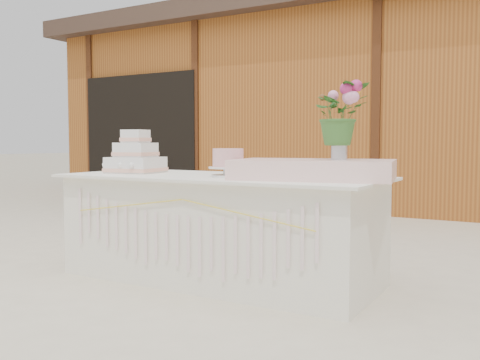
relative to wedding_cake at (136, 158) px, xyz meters
The scene contains 9 objects.
ground 1.18m from the wedding_cake, ahead, with size 80.00×80.00×0.00m, color beige.
barn 6.11m from the wedding_cake, 82.68° to the left, with size 12.60×4.60×3.30m.
cake_table 0.93m from the wedding_cake, ahead, with size 2.40×1.00×0.77m.
wedding_cake is the anchor object (origin of this frame).
pink_cake_stand 0.91m from the wedding_cake, ahead, with size 0.28×0.28×0.20m.
satin_runner 1.53m from the wedding_cake, ahead, with size 1.03×0.59×0.13m, color #FFD0CD.
flower_vase 1.69m from the wedding_cake, ahead, with size 0.10×0.10×0.14m, color silver.
bouquet 1.72m from the wedding_cake, ahead, with size 0.36×0.31×0.40m, color #366829.
loose_flowers 0.26m from the wedding_cake, 157.94° to the left, with size 0.15×0.36×0.02m, color pink, non-canonical shape.
Camera 1 is at (2.09, -3.29, 1.01)m, focal length 40.00 mm.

